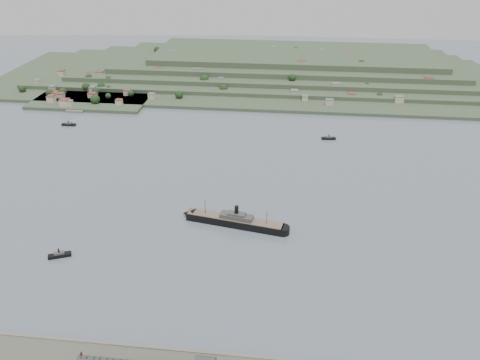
# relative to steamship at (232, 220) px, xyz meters

# --- Properties ---
(ground) EXTENTS (1400.00, 1400.00, 0.00)m
(ground) POSITION_rel_steamship_xyz_m (-22.69, 22.05, -3.87)
(ground) COLOR slate
(ground) RESTS_ON ground
(far_peninsula) EXTENTS (760.00, 309.00, 30.00)m
(far_peninsula) POSITION_rel_steamship_xyz_m (5.21, 415.15, 8.01)
(far_peninsula) COLOR #354830
(far_peninsula) RESTS_ON ground
(steamship) EXTENTS (86.77, 25.15, 20.95)m
(steamship) POSITION_rel_steamship_xyz_m (0.00, 0.00, 0.00)
(steamship) COLOR black
(steamship) RESTS_ON ground
(tugboat) EXTENTS (15.92, 9.82, 6.99)m
(tugboat) POSITION_rel_steamship_xyz_m (-115.38, -53.89, -2.16)
(tugboat) COLOR black
(tugboat) RESTS_ON ground
(ferry_west) EXTENTS (16.35, 4.77, 6.11)m
(ferry_west) POSITION_rel_steamship_xyz_m (-216.22, 183.31, -2.40)
(ferry_west) COLOR black
(ferry_west) RESTS_ON ground
(ferry_east) EXTENTS (15.74, 5.62, 5.78)m
(ferry_east) POSITION_rel_steamship_xyz_m (83.53, 177.00, -2.48)
(ferry_east) COLOR black
(ferry_east) RESTS_ON ground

